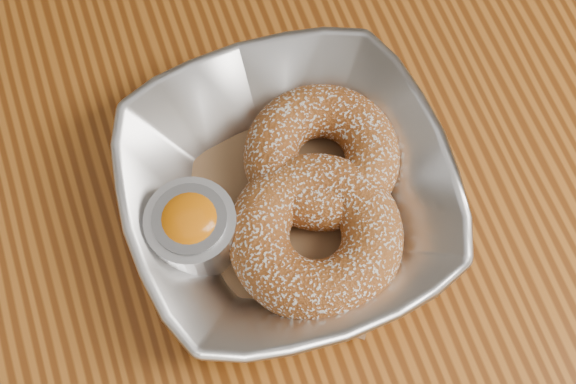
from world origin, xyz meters
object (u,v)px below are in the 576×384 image
object	(u,v)px
donut_front	(316,236)
ramekin	(193,229)
donut_back	(322,156)
serving_bowl	(288,194)
table	(354,158)

from	to	relation	value
donut_front	ramekin	size ratio (longest dim) A/B	1.94
donut_back	donut_front	world-z (taller)	donut_front
serving_bowl	donut_front	xyz separation A→B (m)	(0.01, -0.03, 0.00)
donut_back	donut_front	xyz separation A→B (m)	(-0.02, -0.05, 0.00)
serving_bowl	ramekin	world-z (taller)	ramekin
table	ramekin	world-z (taller)	ramekin
serving_bowl	donut_front	bearing A→B (deg)	-78.82
table	serving_bowl	distance (m)	0.16
table	serving_bowl	world-z (taller)	serving_bowl
table	serving_bowl	size ratio (longest dim) A/B	5.73
serving_bowl	ramekin	xyz separation A→B (m)	(-0.06, -0.00, 0.01)
table	donut_front	xyz separation A→B (m)	(-0.07, -0.09, 0.13)
donut_back	table	bearing A→B (deg)	40.55
table	ramekin	distance (m)	0.20
ramekin	table	bearing A→B (deg)	24.18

